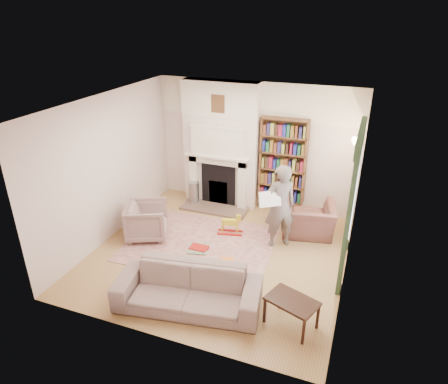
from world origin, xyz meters
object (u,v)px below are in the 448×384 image
at_px(man_reading, 280,206).
at_px(coffee_table, 291,313).
at_px(sofa, 188,289).
at_px(paraffin_heater, 194,193).
at_px(armchair_reading, 308,219).
at_px(bookcase, 283,161).
at_px(rocking_horse, 230,224).
at_px(armchair_left, 147,221).

height_order(man_reading, coffee_table, man_reading).
xyz_separation_m(sofa, paraffin_heater, (-1.39, 3.25, -0.04)).
height_order(armchair_reading, sofa, armchair_reading).
height_order(sofa, man_reading, man_reading).
height_order(bookcase, rocking_horse, bookcase).
bearing_deg(coffee_table, bookcase, 126.20).
xyz_separation_m(armchair_reading, armchair_left, (-2.96, -1.23, 0.02)).
bearing_deg(man_reading, paraffin_heater, -59.57).
height_order(armchair_reading, rocking_horse, armchair_reading).
relative_size(sofa, paraffin_heater, 3.98).
distance_m(sofa, rocking_horse, 2.25).
bearing_deg(man_reading, sofa, 34.00).
height_order(man_reading, paraffin_heater, man_reading).
xyz_separation_m(bookcase, sofa, (-0.56, -3.64, -0.86)).
relative_size(man_reading, paraffin_heater, 3.01).
xyz_separation_m(man_reading, coffee_table, (0.69, -2.05, -0.60)).
bearing_deg(paraffin_heater, man_reading, -25.02).
bearing_deg(armchair_reading, man_reading, 41.37).
bearing_deg(armchair_reading, coffee_table, 83.34).
bearing_deg(armchair_reading, paraffin_heater, -21.22).
xyz_separation_m(bookcase, rocking_horse, (-0.70, -1.40, -0.95)).
relative_size(armchair_reading, coffee_table, 1.48).
distance_m(man_reading, coffee_table, 2.24).
relative_size(bookcase, coffee_table, 2.64).
height_order(sofa, rocking_horse, sofa).
bearing_deg(rocking_horse, sofa, -99.00).
bearing_deg(paraffin_heater, sofa, -66.90).
bearing_deg(sofa, armchair_left, 126.97).
relative_size(armchair_reading, rocking_horse, 2.06).
bearing_deg(armchair_left, rocking_horse, -90.72).
bearing_deg(sofa, armchair_reading, 55.56).
height_order(bookcase, armchair_left, bookcase).
relative_size(sofa, rocking_horse, 4.37).
bearing_deg(bookcase, armchair_left, -136.85).
bearing_deg(sofa, bookcase, 71.91).
height_order(coffee_table, rocking_horse, coffee_table).
distance_m(bookcase, rocking_horse, 1.83).
bearing_deg(coffee_table, man_reading, 128.95).
height_order(bookcase, armchair_reading, bookcase).
bearing_deg(rocking_horse, paraffin_heater, 128.76).
xyz_separation_m(paraffin_heater, rocking_horse, (1.25, -1.00, -0.05)).
height_order(armchair_left, coffee_table, armchair_left).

